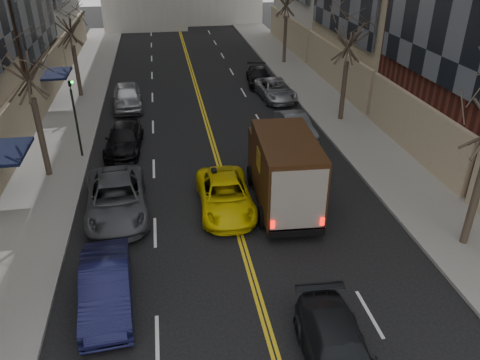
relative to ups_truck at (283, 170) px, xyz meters
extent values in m
cube|color=slate|center=(-11.35, 11.68, -1.70)|extent=(4.00, 66.00, 0.15)
cube|color=slate|center=(6.65, 11.68, -1.70)|extent=(4.00, 66.00, 0.15)
cube|color=black|center=(-12.35, 2.68, 0.63)|extent=(2.00, 3.00, 0.15)
cube|color=black|center=(-12.35, 15.68, 0.63)|extent=(2.00, 3.00, 0.15)
cube|color=black|center=(-13.25, 15.68, -0.42)|extent=(0.20, 3.00, 2.50)
cylinder|color=#382D23|center=(-11.15, 4.68, 0.40)|extent=(0.30, 0.30, 4.05)
cylinder|color=#382D23|center=(-11.15, 17.68, 0.22)|extent=(0.30, 0.30, 3.69)
cylinder|color=#382D23|center=(6.45, -4.32, 0.36)|extent=(0.30, 0.30, 3.96)
cylinder|color=#382D23|center=(6.45, 9.68, 0.27)|extent=(0.30, 0.30, 3.78)
cylinder|color=#382D23|center=(6.45, 24.68, 0.45)|extent=(0.30, 0.30, 4.14)
cylinder|color=black|center=(-9.75, 6.68, 0.28)|extent=(0.12, 0.12, 3.80)
imported|color=black|center=(-9.75, 6.68, 2.63)|extent=(0.15, 0.18, 0.90)
sphere|color=#0CE526|center=(-9.60, 6.58, 2.58)|extent=(0.14, 0.14, 0.14)
cube|color=black|center=(0.00, 0.00, -1.22)|extent=(2.58, 6.54, 0.30)
cube|color=black|center=(0.14, 2.35, -0.21)|extent=(2.46, 1.84, 2.11)
cube|color=black|center=(-0.03, -0.55, 0.24)|extent=(2.69, 5.05, 3.01)
cube|color=black|center=(-0.18, -3.09, -1.22)|extent=(2.32, 0.32, 0.30)
cube|color=red|center=(-1.19, -3.05, -0.77)|extent=(0.18, 0.07, 0.35)
cube|color=red|center=(0.82, -3.17, -0.77)|extent=(0.18, 0.07, 0.35)
cube|color=gold|center=(-1.25, -0.43, 0.84)|extent=(0.09, 0.90, 0.90)
cube|color=gold|center=(1.19, -0.57, 0.84)|extent=(0.09, 0.90, 0.90)
cylinder|color=black|center=(-1.06, 2.17, -1.29)|extent=(0.34, 0.98, 0.96)
cylinder|color=black|center=(1.31, 2.03, -1.29)|extent=(0.34, 0.98, 0.96)
cylinder|color=black|center=(-1.28, -1.64, -1.29)|extent=(0.34, 0.98, 0.96)
cylinder|color=black|center=(1.08, -1.78, -1.29)|extent=(0.34, 0.98, 0.96)
imported|color=black|center=(-0.73, -9.26, -1.10)|extent=(2.16, 4.75, 1.35)
cube|color=black|center=(-0.73, -8.58, -0.56)|extent=(0.13, 0.04, 0.09)
cube|color=blue|center=(-0.73, -8.61, -0.56)|extent=(0.10, 0.01, 0.06)
imported|color=yellow|center=(-2.65, 0.05, -1.07)|extent=(2.39, 5.08, 1.40)
imported|color=black|center=(-2.97, 1.10, -0.96)|extent=(0.43, 0.61, 1.61)
imported|color=#111236|center=(-7.45, -5.37, -1.01)|extent=(1.91, 4.71, 1.52)
imported|color=#45464C|center=(-7.45, 0.46, -0.99)|extent=(3.00, 5.82, 1.57)
imported|color=black|center=(-7.45, 7.42, -1.08)|extent=(2.25, 4.86, 1.37)
imported|color=#A5A8AC|center=(-7.54, 14.68, -0.94)|extent=(2.24, 4.96, 1.65)
imported|color=#484B50|center=(2.75, 7.59, -1.08)|extent=(1.79, 4.30, 1.38)
imported|color=#95969C|center=(3.25, 14.86, -1.08)|extent=(2.52, 5.07, 1.38)
imported|color=black|center=(2.75, 18.54, -1.12)|extent=(2.27, 4.68, 1.31)
camera|label=1|loc=(-5.06, -17.99, 9.59)|focal=35.00mm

